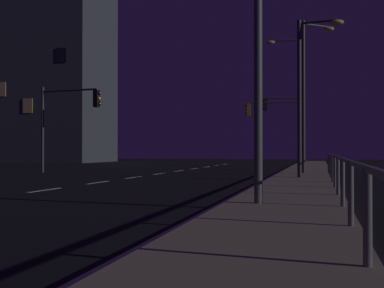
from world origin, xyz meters
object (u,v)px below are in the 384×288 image
(traffic_light_mid_left, at_px, (285,116))
(street_lamp_corner, at_px, (307,81))
(traffic_light_near_left, at_px, (275,118))
(traffic_light_far_right, at_px, (68,111))
(street_lamp_median, at_px, (308,82))
(street_lamp_across_street, at_px, (297,90))
(building_distant, at_px, (17,50))

(traffic_light_mid_left, height_order, street_lamp_corner, street_lamp_corner)
(traffic_light_mid_left, height_order, traffic_light_near_left, traffic_light_mid_left)
(traffic_light_far_right, height_order, traffic_light_near_left, traffic_light_near_left)
(traffic_light_mid_left, distance_m, street_lamp_corner, 19.07)
(street_lamp_median, distance_m, street_lamp_across_street, 6.07)
(street_lamp_across_street, xyz_separation_m, street_lamp_corner, (0.81, -10.54, -0.85))
(traffic_light_mid_left, distance_m, building_distant, 33.91)
(traffic_light_far_right, distance_m, traffic_light_near_left, 16.53)
(street_lamp_across_street, height_order, street_lamp_corner, street_lamp_across_street)
(traffic_light_near_left, distance_m, street_lamp_across_street, 6.97)
(traffic_light_near_left, relative_size, building_distant, 0.20)
(building_distant, bearing_deg, traffic_light_far_right, -52.27)
(traffic_light_mid_left, height_order, building_distant, building_distant)
(traffic_light_near_left, bearing_deg, street_lamp_corner, -80.88)
(traffic_light_far_right, height_order, street_lamp_median, street_lamp_median)
(traffic_light_far_right, distance_m, street_lamp_corner, 14.00)
(street_lamp_median, relative_size, street_lamp_across_street, 0.94)
(traffic_light_mid_left, xyz_separation_m, building_distant, (-30.88, 10.94, 8.76))
(street_lamp_corner, xyz_separation_m, building_distant, (-33.03, 29.89, 8.58))
(traffic_light_mid_left, relative_size, traffic_light_far_right, 1.13)
(street_lamp_across_street, xyz_separation_m, building_distant, (-32.22, 19.35, 7.73))
(traffic_light_mid_left, relative_size, building_distant, 0.22)
(street_lamp_corner, distance_m, building_distant, 45.36)
(traffic_light_mid_left, distance_m, traffic_light_far_right, 18.35)
(street_lamp_across_street, bearing_deg, traffic_light_far_right, -153.68)
(traffic_light_near_left, distance_m, building_distant, 34.10)
(traffic_light_far_right, xyz_separation_m, building_distant, (-19.75, 25.52, 9.28))
(street_lamp_median, xyz_separation_m, street_lamp_corner, (0.04, -4.52, -0.55))
(traffic_light_near_left, height_order, building_distant, building_distant)
(traffic_light_near_left, xyz_separation_m, street_lamp_across_street, (1.94, -6.57, 1.33))
(traffic_light_mid_left, xyz_separation_m, traffic_light_far_right, (-11.13, -14.58, -0.51))
(street_lamp_corner, bearing_deg, building_distant, 137.86)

